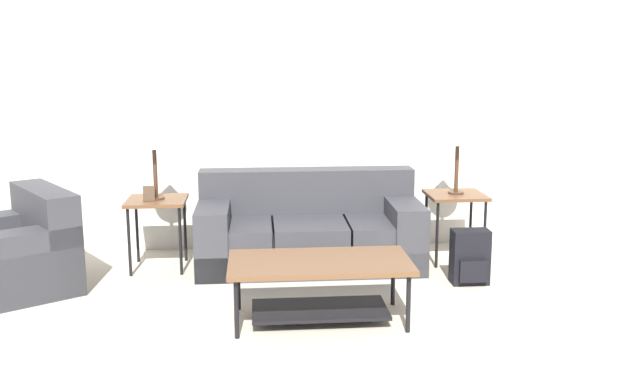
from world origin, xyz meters
name	(u,v)px	position (x,y,z in m)	size (l,w,h in m)	color
wall_back	(327,113)	(0.00, 4.65, 1.30)	(8.95, 0.06, 2.60)	silver
couch	(309,232)	(-0.23, 4.02, 0.30)	(1.96, 0.92, 0.82)	#38383D
armchair	(12,256)	(-2.63, 3.52, 0.29)	(1.29, 1.30, 0.80)	#38383D
coffee_table	(320,276)	(-0.26, 2.65, 0.33)	(1.28, 0.66, 0.44)	brown
side_table_left	(157,207)	(-1.55, 4.02, 0.55)	(0.51, 0.50, 0.62)	brown
side_table_right	(455,201)	(1.10, 4.02, 0.55)	(0.51, 0.50, 0.62)	brown
table_lamp_left	(154,137)	(-1.55, 4.02, 1.17)	(0.30, 0.30, 0.67)	#472D1E
table_lamp_right	(458,134)	(1.10, 4.02, 1.17)	(0.30, 0.30, 0.67)	#472D1E
backpack	(470,258)	(1.05, 3.35, 0.22)	(0.30, 0.25, 0.45)	black
picture_frame	(149,193)	(-1.60, 3.94, 0.69)	(0.10, 0.04, 0.13)	#4C3828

